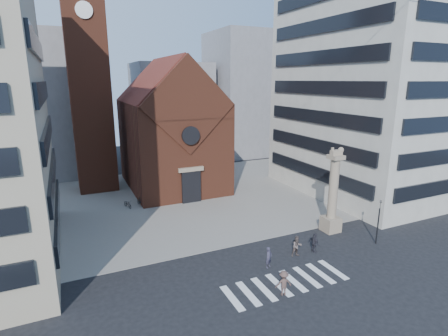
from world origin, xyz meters
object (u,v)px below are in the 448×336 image
Objects in this scene: lion_column at (333,199)px; scooter_0 at (128,204)px; pedestrian_0 at (269,257)px; traffic_light at (378,221)px; pedestrian_1 at (297,246)px; pedestrian_2 at (314,243)px.

scooter_0 is (-17.60, 15.31, -2.95)m from lion_column.
lion_column reaches higher than scooter_0.
pedestrian_0 is 1.02× the size of scooter_0.
pedestrian_0 is at bearing -159.83° from lion_column.
lion_column reaches higher than traffic_light.
traffic_light reaches higher than pedestrian_0.
pedestrian_1 is 1.07× the size of scooter_0.
pedestrian_2 is at bearing -71.00° from scooter_0.
lion_column is 10.41m from pedestrian_0.
lion_column is 4.63× the size of pedestrian_1.
pedestrian_2 is 22.54m from scooter_0.
lion_column is 2.02× the size of traffic_light.
lion_column is at bearing 116.46° from traffic_light.
pedestrian_0 is 20.48m from scooter_0.
scooter_0 is at bearing 135.41° from traffic_light.
traffic_light reaches higher than pedestrian_2.
lion_column is at bearing -3.08° from pedestrian_0.
scooter_0 is (-19.59, 19.31, -1.78)m from traffic_light.
traffic_light is 6.66m from pedestrian_2.
pedestrian_1 is 1.04× the size of pedestrian_2.
pedestrian_0 is at bearing 90.77° from pedestrian_2.
pedestrian_1 is 21.45m from scooter_0.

